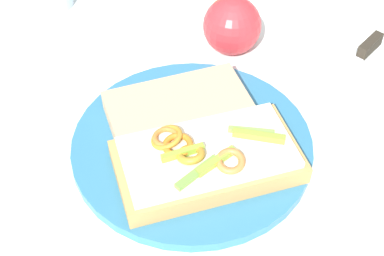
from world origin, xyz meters
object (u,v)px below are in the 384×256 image
sandwich (204,160)px  knife (365,51)px  apple_0 (232,26)px  bread_slice_side (181,107)px  plate (192,144)px

sandwich → knife: (0.28, 0.11, -0.02)m
apple_0 → knife: bearing=-26.6°
sandwich → bread_slice_side: bearing=-90.4°
plate → sandwich: (-0.00, -0.04, 0.02)m
sandwich → knife: size_ratio=1.80×
sandwich → apple_0: 0.22m
sandwich → bread_slice_side: (0.01, 0.08, -0.00)m
plate → bread_slice_side: bearing=85.0°
bread_slice_side → plate: bearing=88.3°
plate → apple_0: 0.19m
plate → bread_slice_side: (0.00, 0.04, 0.02)m
plate → apple_0: bearing=51.4°
plate → sandwich: sandwich is taller
plate → knife: 0.28m
plate → apple_0: (0.11, 0.14, 0.03)m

